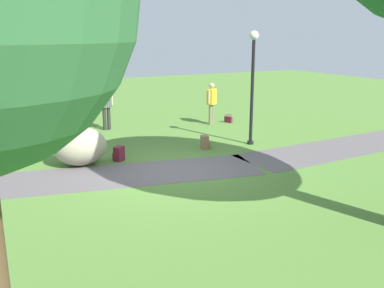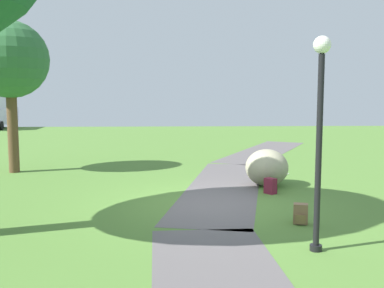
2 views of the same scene
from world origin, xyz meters
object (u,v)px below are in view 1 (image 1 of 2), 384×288
Objects in this scene: lawn_boulder at (80,146)px; man_near_boulder at (106,103)px; woman_with_handbag at (212,101)px; backpack_by_boulder at (119,154)px; lamp_post at (253,76)px; spare_backpack_on_lawn at (205,142)px; handbag_on_grass at (228,119)px; frisbee_on_grass at (5,164)px.

lawn_boulder is 0.93× the size of man_near_boulder.
woman_with_handbag is at bearing 166.88° from man_near_boulder.
man_near_boulder is 4.16m from backpack_by_boulder.
man_near_boulder is at bearing -102.12° from backpack_by_boulder.
lamp_post reaches higher than spare_backpack_on_lawn.
woman_with_handbag reaches higher than handbag_on_grass.
lamp_post reaches higher than woman_with_handbag.
woman_with_handbag is 1.08m from handbag_on_grass.
handbag_on_grass is 0.88× the size of backpack_by_boulder.
lawn_boulder is at bearing 152.06° from frisbee_on_grass.
lamp_post reaches higher than man_near_boulder.
frisbee_on_grass is at bearing 15.24° from woman_with_handbag.
lawn_boulder is (5.27, -0.25, -1.64)m from lamp_post.
lamp_post is 2.18× the size of woman_with_handbag.
spare_backpack_on_lawn is (1.55, -0.17, -1.95)m from lamp_post.
frisbee_on_grass is (8.27, 2.02, -0.13)m from handbag_on_grass.
woman_with_handbag is 0.94× the size of man_near_boulder.
lawn_boulder is 2.09m from frisbee_on_grass.
man_near_boulder is 4.45m from spare_backpack_on_lawn.
lawn_boulder is 0.98× the size of woman_with_handbag.
lawn_boulder is 7.13m from handbag_on_grass.
frisbee_on_grass is (5.51, -1.03, -0.18)m from spare_backpack_on_lawn.
man_near_boulder reaches higher than handbag_on_grass.
lawn_boulder is 4.44× the size of handbag_on_grass.
man_near_boulder reaches higher than woman_with_handbag.
woman_with_handbag is 3.96m from man_near_boulder.
lamp_post is at bearing 170.36° from frisbee_on_grass.
lamp_post is 14.55× the size of frisbee_on_grass.
spare_backpack_on_lawn is (-3.72, 0.08, -0.31)m from lawn_boulder.
woman_with_handbag is (-0.46, -3.25, -1.23)m from lamp_post.
spare_backpack_on_lawn reaches higher than frisbee_on_grass.
backpack_by_boulder is at bearing 159.46° from frisbee_on_grass.
lawn_boulder is at bearing -2.69° from lamp_post.
lamp_post is 4.68m from backpack_by_boulder.
lamp_post is 5.48m from man_near_boulder.
lamp_post reaches higher than backpack_by_boulder.
man_near_boulder is at bearing -141.20° from frisbee_on_grass.
lamp_post is at bearing 178.01° from backpack_by_boulder.
man_near_boulder is 4.77m from handbag_on_grass.
lamp_post is at bearing 82.01° from woman_with_handbag.
man_near_boulder reaches higher than backpack_by_boulder.
lamp_post is 3.50m from woman_with_handbag.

